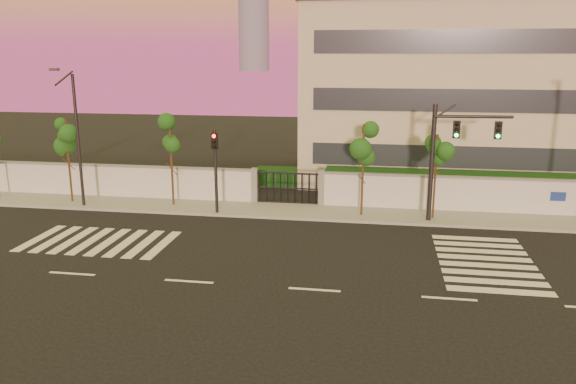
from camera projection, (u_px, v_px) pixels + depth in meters
The scene contains 13 objects.
ground at pixel (314, 290), 21.42m from camera, with size 120.00×120.00×0.00m, color black.
sidewalk at pixel (336, 213), 31.47m from camera, with size 60.00×3.00×0.15m, color gray.
perimeter_wall at pixel (340, 190), 32.65m from camera, with size 60.00×0.36×2.20m.
hedge_row at pixel (360, 184), 35.17m from camera, with size 41.00×4.25×1.80m.
institutional_building at pixel (478, 92), 39.61m from camera, with size 24.40×12.40×12.25m.
road_markings at pixel (289, 254), 25.27m from camera, with size 57.00×7.62×0.02m.
street_tree_b at pixel (67, 142), 32.93m from camera, with size 1.54×1.23×5.10m.
street_tree_c at pixel (171, 140), 32.14m from camera, with size 1.54×1.22×5.43m.
street_tree_d at pixel (364, 149), 30.06m from camera, with size 1.56×1.24×5.15m.
street_tree_e at pixel (437, 158), 29.57m from camera, with size 1.40×1.11×4.68m.
traffic_signal_main at pixel (448, 149), 28.89m from camera, with size 3.98×0.46×6.29m.
traffic_signal_secondary at pixel (215, 161), 30.67m from camera, with size 0.38×0.35×4.82m.
streetlight_west at pixel (76, 134), 31.72m from camera, with size 0.48×1.94×8.05m.
Camera 1 is at (2.21, -19.81, 8.75)m, focal length 35.00 mm.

